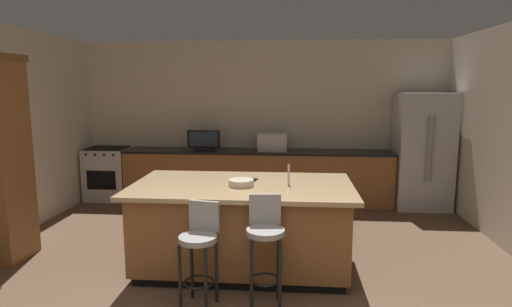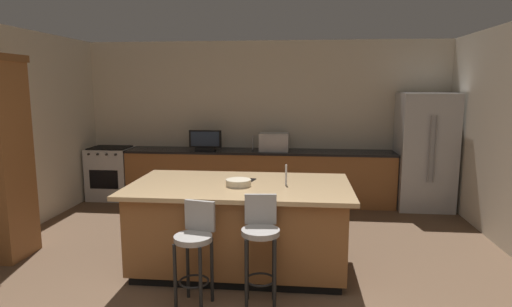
# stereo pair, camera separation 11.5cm
# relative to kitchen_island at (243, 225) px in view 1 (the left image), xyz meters

# --- Properties ---
(wall_back) EXTENTS (6.68, 0.12, 2.72)m
(wall_back) POSITION_rel_kitchen_island_xyz_m (0.02, 3.05, 0.88)
(wall_back) COLOR beige
(wall_back) RESTS_ON ground_plane
(counter_back) EXTENTS (4.48, 0.62, 0.89)m
(counter_back) POSITION_rel_kitchen_island_xyz_m (-0.05, 2.67, -0.03)
(counter_back) COLOR brown
(counter_back) RESTS_ON ground_plane
(kitchen_island) EXTENTS (2.34, 1.32, 0.94)m
(kitchen_island) POSITION_rel_kitchen_island_xyz_m (0.00, 0.00, 0.00)
(kitchen_island) COLOR black
(kitchen_island) RESTS_ON ground_plane
(refrigerator) EXTENTS (0.85, 0.77, 1.86)m
(refrigerator) POSITION_rel_kitchen_island_xyz_m (2.62, 2.60, 0.45)
(refrigerator) COLOR #B7BABF
(refrigerator) RESTS_ON ground_plane
(range_oven) EXTENTS (0.71, 0.63, 0.91)m
(range_oven) POSITION_rel_kitchen_island_xyz_m (-2.66, 2.66, -0.02)
(range_oven) COLOR #B7BABF
(range_oven) RESTS_ON ground_plane
(microwave) EXTENTS (0.48, 0.36, 0.30)m
(microwave) POSITION_rel_kitchen_island_xyz_m (0.20, 2.67, 0.57)
(microwave) COLOR #B7BABF
(microwave) RESTS_ON counter_back
(tv_monitor) EXTENTS (0.55, 0.16, 0.34)m
(tv_monitor) POSITION_rel_kitchen_island_xyz_m (-0.95, 2.61, 0.57)
(tv_monitor) COLOR black
(tv_monitor) RESTS_ON counter_back
(sink_faucet_back) EXTENTS (0.02, 0.02, 0.24)m
(sink_faucet_back) POSITION_rel_kitchen_island_xyz_m (-0.17, 2.77, 0.54)
(sink_faucet_back) COLOR #B2B2B7
(sink_faucet_back) RESTS_ON counter_back
(sink_faucet_island) EXTENTS (0.02, 0.02, 0.22)m
(sink_faucet_island) POSITION_rel_kitchen_island_xyz_m (0.49, 0.00, 0.57)
(sink_faucet_island) COLOR #B2B2B7
(sink_faucet_island) RESTS_ON kitchen_island
(bar_stool_left) EXTENTS (0.35, 0.36, 0.94)m
(bar_stool_left) POSITION_rel_kitchen_island_xyz_m (-0.29, -0.83, 0.08)
(bar_stool_left) COLOR gray
(bar_stool_left) RESTS_ON ground_plane
(bar_stool_right) EXTENTS (0.34, 0.35, 1.00)m
(bar_stool_right) POSITION_rel_kitchen_island_xyz_m (0.29, -0.78, 0.13)
(bar_stool_right) COLOR gray
(bar_stool_right) RESTS_ON ground_plane
(fruit_bowl) EXTENTS (0.26, 0.26, 0.07)m
(fruit_bowl) POSITION_rel_kitchen_island_xyz_m (-0.00, -0.09, 0.49)
(fruit_bowl) COLOR beige
(fruit_bowl) RESTS_ON kitchen_island
(cell_phone) EXTENTS (0.10, 0.16, 0.01)m
(cell_phone) POSITION_rel_kitchen_island_xyz_m (0.10, 0.19, 0.46)
(cell_phone) COLOR black
(cell_phone) RESTS_ON kitchen_island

